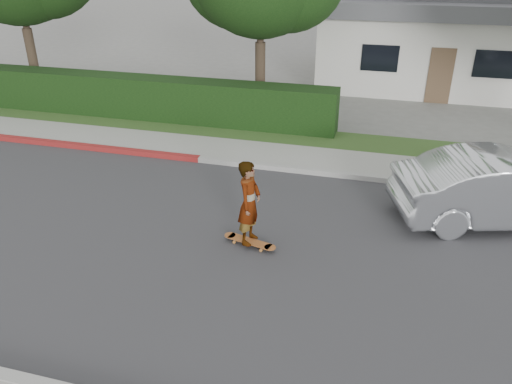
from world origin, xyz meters
TOP-DOWN VIEW (x-y plane):
  - ground at (0.00, 0.00)m, footprint 120.00×120.00m
  - road at (0.00, 0.00)m, footprint 60.00×8.00m
  - curb_far at (0.00, 4.10)m, footprint 60.00×0.20m
  - curb_red_section at (-5.00, 4.10)m, footprint 12.00×0.21m
  - sidewalk_far at (0.00, 5.00)m, footprint 60.00×1.60m
  - planting_strip at (0.00, 6.60)m, footprint 60.00×1.60m
  - hedge at (-3.00, 7.20)m, footprint 15.00×1.00m
  - house at (8.00, 16.00)m, footprint 10.60×8.60m
  - skateboard at (3.59, 0.23)m, footprint 1.20×0.51m
  - skateboarder at (3.59, 0.23)m, footprint 0.49×0.69m
  - car_silver at (8.71, 2.72)m, footprint 5.05×3.04m

SIDE VIEW (x-z plane):
  - ground at x=0.00m, z-range 0.00..0.00m
  - road at x=0.00m, z-range 0.00..0.01m
  - planting_strip at x=0.00m, z-range 0.00..0.10m
  - sidewalk_far at x=0.00m, z-range 0.00..0.12m
  - curb_far at x=0.00m, z-range 0.00..0.15m
  - curb_red_section at x=-5.00m, z-range 0.00..0.15m
  - skateboard at x=3.59m, z-range 0.05..0.16m
  - hedge at x=-3.00m, z-range 0.00..1.50m
  - car_silver at x=8.71m, z-range 0.00..1.57m
  - skateboarder at x=3.59m, z-range 0.12..1.89m
  - house at x=8.00m, z-range -0.05..4.25m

